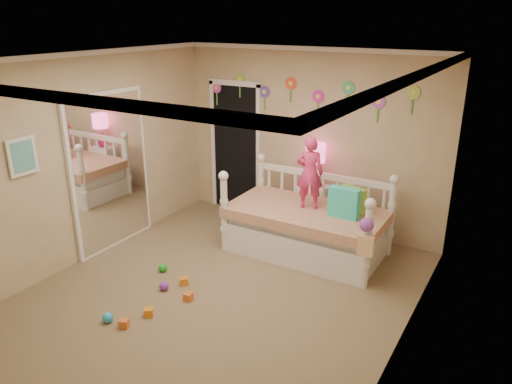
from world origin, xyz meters
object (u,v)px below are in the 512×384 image
Objects in this scene: daybed at (307,213)px; table_lamp at (315,158)px; child at (310,173)px; nightstand at (313,208)px.

table_lamp is at bearing 106.44° from daybed.
daybed is 2.17× the size of child.
child reaches higher than daybed.
child is at bearing -66.77° from nightstand.
daybed is 3.37× the size of table_lamp.
nightstand is at bearing 180.00° from table_lamp.
child is at bearing -72.12° from table_lamp.
table_lamp is (-0.20, 0.66, 0.55)m from daybed.
child is at bearing 90.10° from daybed.
child reaches higher than table_lamp.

